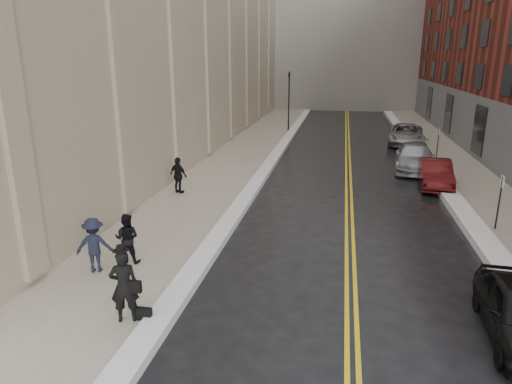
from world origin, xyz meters
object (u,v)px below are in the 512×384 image
at_px(pedestrian_a, 127,238).
at_px(pedestrian_c, 178,175).
at_px(car_maroon, 435,174).
at_px(car_silver_near, 414,157).
at_px(pedestrian_main, 124,286).
at_px(car_silver_far, 406,134).
at_px(pedestrian_b, 94,245).

height_order(pedestrian_a, pedestrian_c, pedestrian_c).
bearing_deg(car_maroon, car_silver_near, 102.39).
xyz_separation_m(car_maroon, pedestrian_a, (-11.23, -11.52, 0.26)).
xyz_separation_m(car_maroon, pedestrian_main, (-9.78, -14.65, 0.39)).
distance_m(car_silver_near, car_silver_far, 8.36).
bearing_deg(car_maroon, pedestrian_a, -130.09).
relative_size(car_silver_far, pedestrian_a, 3.44).
height_order(car_maroon, car_silver_near, car_silver_near).
distance_m(car_maroon, pedestrian_main, 17.62).
bearing_deg(pedestrian_c, car_maroon, -137.50).
height_order(car_silver_near, pedestrian_main, pedestrian_main).
distance_m(car_maroon, car_silver_far, 11.99).
height_order(car_silver_near, pedestrian_c, pedestrian_c).
bearing_deg(pedestrian_a, pedestrian_main, 109.22).
bearing_deg(car_maroon, pedestrian_b, -129.92).
bearing_deg(pedestrian_a, car_maroon, -139.98).
distance_m(car_silver_near, pedestrian_c, 14.00).
xyz_separation_m(pedestrian_a, pedestrian_b, (-0.67, -0.77, 0.05)).
bearing_deg(pedestrian_a, pedestrian_c, -87.77).
xyz_separation_m(car_silver_far, pedestrian_b, (-11.91, -24.28, 0.23)).
bearing_deg(car_silver_near, pedestrian_main, -110.61).
distance_m(car_silver_far, pedestrian_a, 26.06).
relative_size(car_silver_near, car_silver_far, 0.94).
distance_m(car_silver_far, pedestrian_b, 27.05).
bearing_deg(car_silver_far, pedestrian_a, -109.70).
xyz_separation_m(car_maroon, pedestrian_c, (-12.29, -3.95, 0.32)).
distance_m(car_maroon, pedestrian_b, 17.12).
xyz_separation_m(car_silver_near, pedestrian_a, (-10.71, -15.17, 0.20)).
xyz_separation_m(car_silver_far, pedestrian_c, (-12.29, -15.94, 0.25)).
xyz_separation_m(car_maroon, car_silver_far, (0.00, 11.99, 0.07)).
height_order(car_silver_far, pedestrian_main, pedestrian_main).
relative_size(car_maroon, car_silver_near, 0.81).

